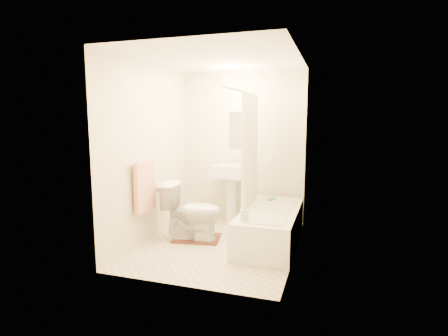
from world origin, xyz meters
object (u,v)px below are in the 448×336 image
(toilet, at_px, (192,212))
(soap_bottle, at_px, (244,212))
(sink, at_px, (231,192))
(bathtub, at_px, (271,226))
(bath_mat, at_px, (197,238))

(toilet, height_order, soap_bottle, toilet)
(toilet, distance_m, soap_bottle, 0.95)
(toilet, distance_m, sink, 0.91)
(toilet, bearing_deg, bathtub, -86.39)
(soap_bottle, bearing_deg, toilet, 154.08)
(sink, bearing_deg, soap_bottle, -62.46)
(bath_mat, bearing_deg, bathtub, 9.22)
(toilet, distance_m, bath_mat, 0.39)
(soap_bottle, bearing_deg, bath_mat, 150.58)
(toilet, height_order, bath_mat, toilet)
(toilet, bearing_deg, soap_bottle, -123.04)
(bathtub, relative_size, bath_mat, 2.58)
(soap_bottle, bearing_deg, bathtub, 71.04)
(toilet, relative_size, soap_bottle, 3.93)
(bath_mat, bearing_deg, soap_bottle, -29.42)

